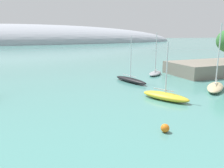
# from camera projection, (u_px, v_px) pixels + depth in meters

# --- Properties ---
(shore_outcrop) EXTENTS (19.69, 10.54, 2.67)m
(shore_outcrop) POSITION_uv_depth(u_px,v_px,m) (213.00, 68.00, 51.03)
(shore_outcrop) COLOR gray
(shore_outcrop) RESTS_ON ground
(distant_ridge) EXTENTS (308.18, 77.45, 31.32)m
(distant_ridge) POSITION_uv_depth(u_px,v_px,m) (8.00, 43.00, 188.47)
(distant_ridge) COLOR #999EA8
(distant_ridge) RESTS_ON ground
(sailboat_yellow_near_shore) EXTENTS (5.12, 7.08, 7.86)m
(sailboat_yellow_near_shore) POSITION_uv_depth(u_px,v_px,m) (165.00, 96.00, 31.21)
(sailboat_yellow_near_shore) COLOR yellow
(sailboat_yellow_near_shore) RESTS_ON water
(sailboat_sand_mid_mooring) EXTENTS (7.29, 6.59, 10.43)m
(sailboat_sand_mid_mooring) POSITION_uv_depth(u_px,v_px,m) (215.00, 87.00, 36.46)
(sailboat_sand_mid_mooring) COLOR #C6B284
(sailboat_sand_mid_mooring) RESTS_ON water
(sailboat_grey_outer_mooring) EXTENTS (5.56, 5.45, 8.95)m
(sailboat_grey_outer_mooring) POSITION_uv_depth(u_px,v_px,m) (155.00, 73.00, 49.39)
(sailboat_grey_outer_mooring) COLOR gray
(sailboat_grey_outer_mooring) RESTS_ON water
(sailboat_black_end_of_line) EXTENTS (3.57, 8.39, 8.36)m
(sailboat_black_end_of_line) POSITION_uv_depth(u_px,v_px,m) (131.00, 80.00, 42.20)
(sailboat_black_end_of_line) COLOR black
(sailboat_black_end_of_line) RESTS_ON water
(mooring_buoy_orange) EXTENTS (0.80, 0.80, 0.80)m
(mooring_buoy_orange) POSITION_uv_depth(u_px,v_px,m) (165.00, 128.00, 21.14)
(mooring_buoy_orange) COLOR orange
(mooring_buoy_orange) RESTS_ON water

